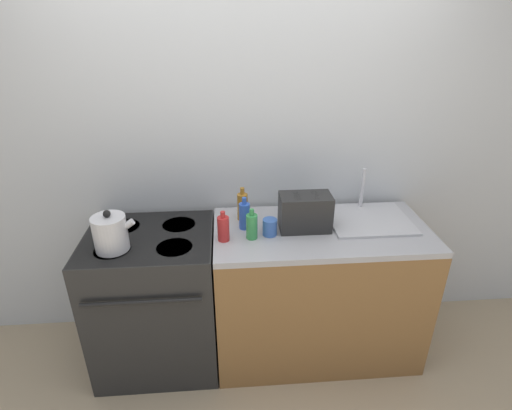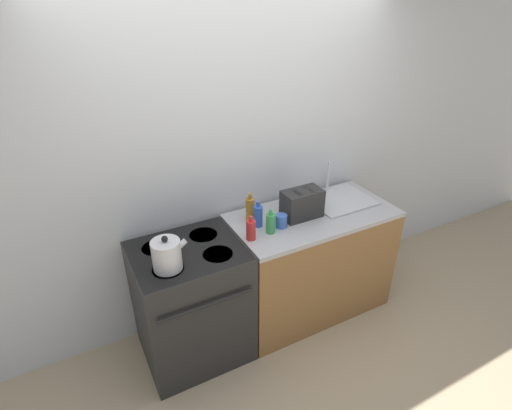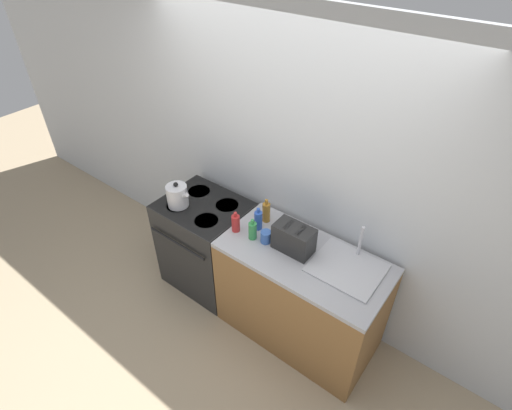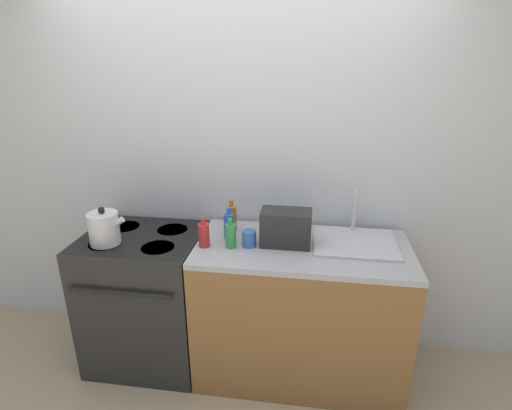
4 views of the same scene
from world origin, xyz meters
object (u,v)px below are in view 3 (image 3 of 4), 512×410
at_px(toaster, 294,238).
at_px(bottle_amber, 266,212).
at_px(stove, 206,243).
at_px(kettle, 177,196).
at_px(bottle_green, 253,230).
at_px(bottle_blue, 258,220).
at_px(bottle_red, 236,223).
at_px(cup_blue, 266,237).

bearing_deg(toaster, bottle_amber, 157.74).
relative_size(stove, bottle_amber, 4.34).
xyz_separation_m(kettle, bottle_green, (0.77, 0.06, -0.02)).
distance_m(bottle_amber, bottle_blue, 0.12).
bearing_deg(bottle_red, bottle_blue, 45.32).
bearing_deg(bottle_amber, toaster, -22.26).
distance_m(stove, cup_blue, 0.88).
bearing_deg(kettle, stove, 37.56).
bearing_deg(bottle_red, toaster, 11.32).
height_order(kettle, bottle_amber, kettle).
height_order(stove, bottle_red, bottle_red).
relative_size(kettle, bottle_red, 1.31).
height_order(stove, cup_blue, cup_blue).
relative_size(bottle_red, cup_blue, 1.81).
bearing_deg(bottle_green, kettle, -175.55).
distance_m(stove, bottle_blue, 0.79).
height_order(toaster, bottle_amber, toaster).
height_order(bottle_blue, cup_blue, bottle_blue).
relative_size(stove, toaster, 3.07).
relative_size(toaster, cup_blue, 3.02).
height_order(kettle, bottle_red, kettle).
relative_size(bottle_amber, cup_blue, 2.14).
xyz_separation_m(stove, bottle_blue, (0.57, 0.05, 0.54)).
xyz_separation_m(bottle_blue, cup_blue, (0.14, -0.09, -0.03)).
distance_m(stove, toaster, 1.09).
xyz_separation_m(toaster, bottle_blue, (-0.36, 0.03, -0.03)).
bearing_deg(bottle_blue, toaster, -5.29).
height_order(bottle_amber, bottle_blue, bottle_amber).
xyz_separation_m(bottle_green, bottle_red, (-0.16, -0.01, -0.00)).
bearing_deg(toaster, bottle_green, -164.97).
height_order(kettle, bottle_blue, kettle).
xyz_separation_m(toaster, bottle_green, (-0.32, -0.09, -0.03)).
distance_m(kettle, cup_blue, 0.89).
distance_m(kettle, bottle_green, 0.78).
xyz_separation_m(bottle_green, cup_blue, (0.11, 0.03, -0.03)).
height_order(bottle_red, cup_blue, bottle_red).
height_order(stove, bottle_blue, bottle_blue).
bearing_deg(cup_blue, toaster, 15.06).
bearing_deg(bottle_amber, bottle_blue, -86.17).
distance_m(toaster, bottle_red, 0.50).
bearing_deg(cup_blue, stove, 177.02).
height_order(bottle_green, bottle_red, bottle_green).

